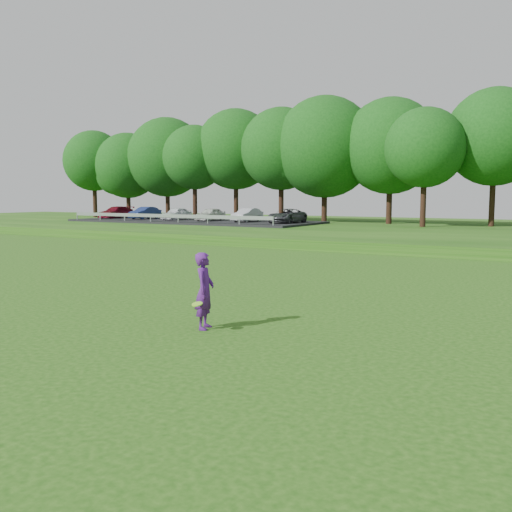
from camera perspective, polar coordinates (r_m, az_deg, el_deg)
The scene contains 6 objects.
ground at distance 13.70m, azimuth -9.96°, elevation -7.19°, with size 140.00×140.00×0.00m, color #1A480D.
berm at distance 45.00m, azimuth 19.71°, elevation 2.14°, with size 130.00×30.00×0.60m, color #1A480D.
walking_path at distance 31.45m, azimuth 14.64°, elevation 0.23°, with size 130.00×1.60×0.04m, color gray.
treeline at distance 49.09m, azimuth 20.98°, elevation 11.51°, with size 104.00×7.00×15.00m, color #10440F, non-canonical shape.
parking_lot at distance 53.86m, azimuth -6.21°, elevation 3.86°, with size 24.00×9.00×1.38m.
woman at distance 13.39m, azimuth -5.17°, elevation -3.49°, with size 0.64×0.97×1.80m.
Camera 1 is at (8.78, -10.04, 3.12)m, focal length 40.00 mm.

